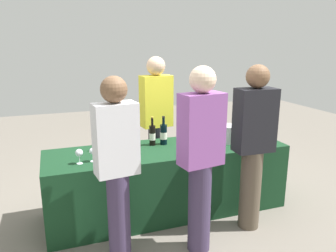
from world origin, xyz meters
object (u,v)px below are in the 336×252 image
Objects in this scene: guest_2 at (253,142)px; wine_bottle_0 at (106,141)px; wine_glass_3 at (195,141)px; wine_glass_4 at (215,138)px; wine_glass_1 at (93,152)px; ice_bucket at (228,134)px; server_pouring at (156,119)px; wine_bottle_2 at (127,137)px; guest_0 at (117,163)px; wine_glass_0 at (79,153)px; wine_bottle_4 at (163,134)px; wine_glass_2 at (125,149)px; wine_bottle_5 at (218,128)px; wine_bottle_3 at (152,135)px; guest_1 at (201,154)px; wine_bottle_1 at (121,140)px.

wine_bottle_0 is at bearing 153.82° from guest_2.
wine_glass_3 is 0.27m from wine_glass_4.
wine_glass_4 is at bearing 2.01° from wine_glass_1.
server_pouring is at bearing 137.38° from ice_bucket.
wine_bottle_2 is 2.40× the size of wine_glass_4.
wine_glass_0 is at bearing 111.25° from guest_0.
wine_bottle_2 is 0.18× the size of server_pouring.
wine_bottle_2 is at bearing 169.16° from ice_bucket.
wine_bottle_4 reaches higher than wine_bottle_0.
wine_glass_2 is at bearing 47.43° from server_pouring.
guest_2 reaches higher than wine_bottle_5.
guest_0 is at bearing -130.15° from wine_bottle_4.
wine_glass_1 is at bearing 165.94° from guest_2.
guest_0 is 0.97× the size of guest_2.
wine_bottle_3 is (0.28, -0.04, 0.01)m from wine_bottle_2.
wine_bottle_4 is 0.19× the size of guest_1.
server_pouring is at bearing 40.17° from wine_glass_1.
wine_glass_4 is (0.26, 0.05, -0.00)m from wine_glass_3.
wine_glass_2 is at bearing -146.95° from wine_bottle_4.
guest_0 is at bearing -61.86° from wine_glass_0.
wine_bottle_0 reaches higher than ice_bucket.
wine_glass_3 is at bearing -164.74° from ice_bucket.
wine_glass_3 is at bearing -169.84° from wine_glass_4.
wine_bottle_5 is 1.35× the size of ice_bucket.
wine_bottle_3 reaches higher than wine_bottle_5.
wine_bottle_4 is at bearing -177.60° from wine_bottle_5.
wine_bottle_5 is (1.21, 0.10, -0.01)m from wine_bottle_1.
wine_glass_1 is 1.07m from guest_1.
wine_glass_2 is 0.81m from guest_1.
wine_glass_1 is at bearing 9.02° from wine_glass_0.
wine_glass_1 is 0.97× the size of wine_glass_2.
wine_glass_3 is (-0.45, -0.33, -0.02)m from wine_bottle_5.
wine_glass_1 is 1.57m from ice_bucket.
wine_glass_3 is at bearing 0.98° from wine_glass_0.
wine_bottle_5 is at bearing 36.27° from wine_glass_3.
server_pouring is 1.02× the size of guest_2.
wine_bottle_1 is 0.77m from guest_0.
guest_2 is (1.37, 0.06, 0.02)m from guest_0.
wine_bottle_2 is 1.30× the size of ice_bucket.
wine_bottle_4 is 2.29× the size of wine_glass_2.
wine_bottle_2 is 0.96× the size of wine_bottle_5.
wine_bottle_0 is 0.88× the size of wine_bottle_1.
wine_bottle_4 is 0.19× the size of guest_2.
wine_glass_0 is 1.22m from wine_glass_3.
wine_bottle_2 is at bearing 53.68° from wine_bottle_1.
wine_bottle_3 is at bearing 168.18° from ice_bucket.
wine_bottle_4 is at bearing -5.12° from wine_bottle_3.
wine_bottle_0 is at bearing 27.30° from server_pouring.
wine_glass_2 is at bearing -172.43° from ice_bucket.
wine_bottle_4 reaches higher than wine_glass_3.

